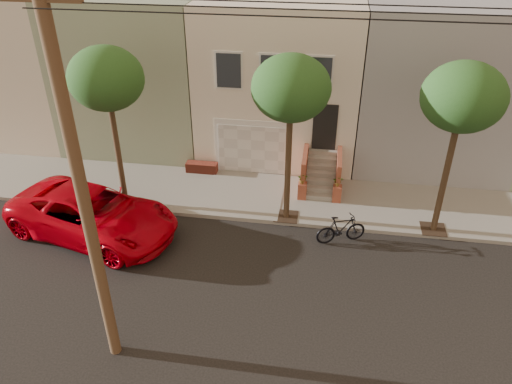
# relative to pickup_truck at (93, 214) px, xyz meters

# --- Properties ---
(ground) EXTENTS (90.00, 90.00, 0.00)m
(ground) POSITION_rel_pickup_truck_xyz_m (5.88, -1.89, -0.88)
(ground) COLOR black
(ground) RESTS_ON ground
(sidewalk) EXTENTS (40.00, 3.70, 0.15)m
(sidewalk) POSITION_rel_pickup_truck_xyz_m (5.88, 3.46, -0.81)
(sidewalk) COLOR gray
(sidewalk) RESTS_ON ground
(house_row) EXTENTS (33.10, 11.70, 7.00)m
(house_row) POSITION_rel_pickup_truck_xyz_m (5.88, 9.30, 2.76)
(house_row) COLOR beige
(house_row) RESTS_ON sidewalk
(tree_left) EXTENTS (2.70, 2.57, 6.30)m
(tree_left) POSITION_rel_pickup_truck_xyz_m (0.38, 2.01, 4.37)
(tree_left) COLOR #2D2116
(tree_left) RESTS_ON sidewalk
(tree_mid) EXTENTS (2.70, 2.57, 6.30)m
(tree_mid) POSITION_rel_pickup_truck_xyz_m (6.88, 2.01, 4.37)
(tree_mid) COLOR #2D2116
(tree_mid) RESTS_ON sidewalk
(tree_right) EXTENTS (2.70, 2.57, 6.30)m
(tree_right) POSITION_rel_pickup_truck_xyz_m (12.38, 2.01, 4.37)
(tree_right) COLOR #2D2116
(tree_right) RESTS_ON sidewalk
(pickup_truck) EXTENTS (6.88, 4.43, 1.76)m
(pickup_truck) POSITION_rel_pickup_truck_xyz_m (0.00, 0.00, 0.00)
(pickup_truck) COLOR #BE000E
(pickup_truck) RESTS_ON ground
(motorcycle) EXTENTS (1.91, 1.15, 1.11)m
(motorcycle) POSITION_rel_pickup_truck_xyz_m (8.95, 0.91, -0.33)
(motorcycle) COLOR black
(motorcycle) RESTS_ON ground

